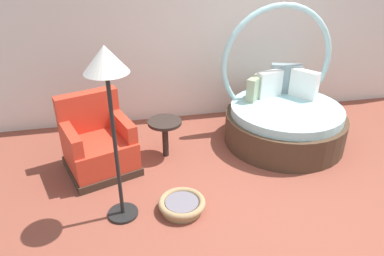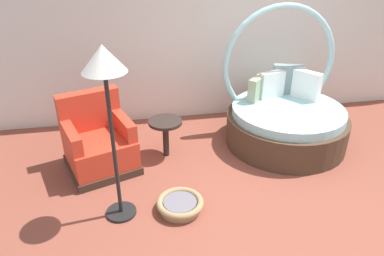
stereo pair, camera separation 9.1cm
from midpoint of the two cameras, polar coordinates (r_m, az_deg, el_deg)
name	(u,v)px [view 1 (the left image)]	position (r m, az deg, el deg)	size (l,w,h in m)	color
ground_plane	(275,204)	(4.17, 12.35, -11.72)	(8.00, 8.00, 0.02)	brown
back_wall	(220,30)	(5.68, 3.94, 15.18)	(8.00, 0.12, 2.72)	silver
round_daybed	(283,115)	(5.25, 13.77, 2.00)	(1.67, 1.67, 1.86)	#473323
red_armchair	(98,145)	(4.63, -15.18, -2.60)	(1.02, 1.02, 0.94)	#38281E
pet_basket	(182,204)	(3.95, -2.28, -12.00)	(0.51, 0.51, 0.13)	#9E7F56
side_table	(165,127)	(4.69, -4.87, 0.11)	(0.44, 0.44, 0.52)	#2D231E
floor_lamp	(107,78)	(3.24, -14.04, 7.70)	(0.40, 0.40, 1.82)	black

